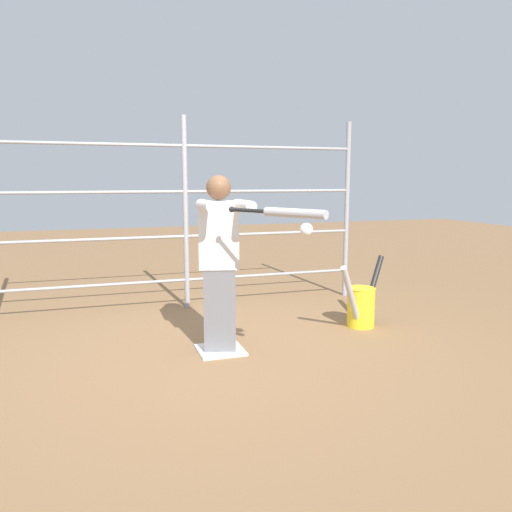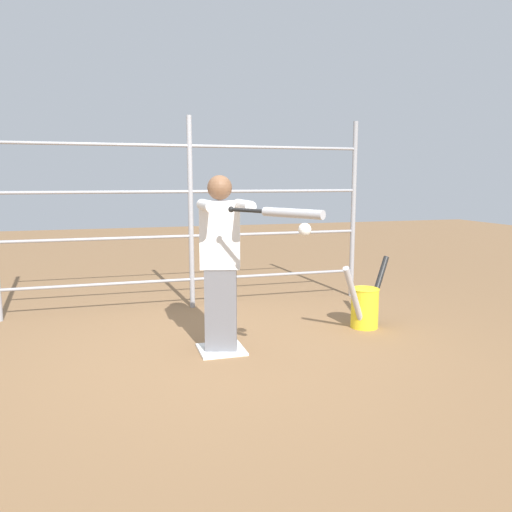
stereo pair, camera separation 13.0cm
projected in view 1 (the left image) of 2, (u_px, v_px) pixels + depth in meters
ground_plane at (220, 351)px, 4.45m from camera, size 24.00×24.00×0.00m
home_plate at (220, 350)px, 4.45m from camera, size 0.40×0.40×0.02m
fence_backstop at (186, 214)px, 5.78m from camera, size 4.25×0.06×2.23m
batter at (220, 259)px, 4.31m from camera, size 0.39×0.60×1.55m
baseball_bat_swinging at (286, 213)px, 3.54m from camera, size 0.51×0.76×0.07m
softball_in_flight at (306, 229)px, 3.64m from camera, size 0.10×0.10×0.10m
bat_bucket at (361, 305)px, 5.16m from camera, size 0.88×0.71×0.72m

